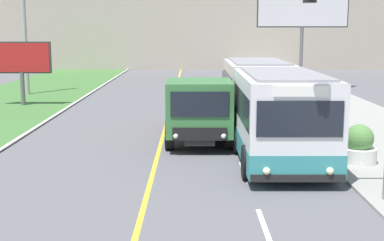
{
  "coord_description": "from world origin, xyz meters",
  "views": [
    {
      "loc": [
        1.17,
        -3.19,
        4.25
      ],
      "look_at": [
        1.1,
        13.42,
        1.4
      ],
      "focal_mm": 50.0,
      "sensor_mm": 36.0,
      "label": 1
    }
  ],
  "objects_px": {
    "utility_pole_far": "(26,14)",
    "billboard_large": "(305,11)",
    "city_bus": "(270,105)",
    "car_distant": "(237,84)",
    "planter_round_near": "(361,146)",
    "traffic_light_mast": "(371,46)",
    "planter_round_second": "(327,126)",
    "dump_truck": "(201,110)",
    "billboard_small": "(24,60)"
  },
  "relations": [
    {
      "from": "utility_pole_far",
      "to": "billboard_large",
      "type": "relative_size",
      "value": 1.47
    },
    {
      "from": "dump_truck",
      "to": "traffic_light_mast",
      "type": "height_order",
      "value": "traffic_light_mast"
    },
    {
      "from": "dump_truck",
      "to": "billboard_large",
      "type": "distance_m",
      "value": 20.16
    },
    {
      "from": "city_bus",
      "to": "planter_round_second",
      "type": "xyz_separation_m",
      "value": [
        2.27,
        0.61,
        -0.91
      ]
    },
    {
      "from": "traffic_light_mast",
      "to": "billboard_large",
      "type": "height_order",
      "value": "billboard_large"
    },
    {
      "from": "billboard_large",
      "to": "billboard_small",
      "type": "distance_m",
      "value": 19.31
    },
    {
      "from": "billboard_small",
      "to": "planter_round_near",
      "type": "relative_size",
      "value": 2.9
    },
    {
      "from": "city_bus",
      "to": "dump_truck",
      "type": "xyz_separation_m",
      "value": [
        -2.53,
        0.27,
        -0.25
      ]
    },
    {
      "from": "dump_truck",
      "to": "billboard_small",
      "type": "distance_m",
      "value": 14.01
    },
    {
      "from": "dump_truck",
      "to": "utility_pole_far",
      "type": "relative_size",
      "value": 0.65
    },
    {
      "from": "utility_pole_far",
      "to": "planter_round_second",
      "type": "xyz_separation_m",
      "value": [
        15.87,
        -14.83,
        -4.62
      ]
    },
    {
      "from": "utility_pole_far",
      "to": "planter_round_near",
      "type": "height_order",
      "value": "utility_pole_far"
    },
    {
      "from": "planter_round_second",
      "to": "car_distant",
      "type": "bearing_deg",
      "value": 98.35
    },
    {
      "from": "car_distant",
      "to": "planter_round_near",
      "type": "xyz_separation_m",
      "value": [
        2.42,
        -18.85,
        -0.07
      ]
    },
    {
      "from": "dump_truck",
      "to": "planter_round_second",
      "type": "distance_m",
      "value": 4.86
    },
    {
      "from": "car_distant",
      "to": "billboard_large",
      "type": "distance_m",
      "value": 7.36
    },
    {
      "from": "dump_truck",
      "to": "billboard_large",
      "type": "bearing_deg",
      "value": 67.74
    },
    {
      "from": "traffic_light_mast",
      "to": "billboard_small",
      "type": "distance_m",
      "value": 21.84
    },
    {
      "from": "city_bus",
      "to": "planter_round_near",
      "type": "xyz_separation_m",
      "value": [
        2.47,
        -3.05,
        -0.88
      ]
    },
    {
      "from": "dump_truck",
      "to": "car_distant",
      "type": "distance_m",
      "value": 15.74
    },
    {
      "from": "car_distant",
      "to": "planter_round_second",
      "type": "distance_m",
      "value": 15.35
    },
    {
      "from": "utility_pole_far",
      "to": "traffic_light_mast",
      "type": "height_order",
      "value": "utility_pole_far"
    },
    {
      "from": "dump_truck",
      "to": "traffic_light_mast",
      "type": "distance_m",
      "value": 8.45
    },
    {
      "from": "traffic_light_mast",
      "to": "utility_pole_far",
      "type": "bearing_deg",
      "value": 124.04
    },
    {
      "from": "utility_pole_far",
      "to": "billboard_large",
      "type": "distance_m",
      "value": 18.79
    },
    {
      "from": "city_bus",
      "to": "car_distant",
      "type": "xyz_separation_m",
      "value": [
        0.05,
        15.8,
        -0.81
      ]
    },
    {
      "from": "car_distant",
      "to": "planter_round_second",
      "type": "bearing_deg",
      "value": -81.65
    },
    {
      "from": "car_distant",
      "to": "billboard_small",
      "type": "bearing_deg",
      "value": -155.78
    },
    {
      "from": "billboard_small",
      "to": "planter_round_near",
      "type": "xyz_separation_m",
      "value": [
        14.74,
        -13.31,
        -1.94
      ]
    },
    {
      "from": "city_bus",
      "to": "dump_truck",
      "type": "relative_size",
      "value": 1.78
    },
    {
      "from": "planter_round_second",
      "to": "utility_pole_far",
      "type": "bearing_deg",
      "value": 136.95
    },
    {
      "from": "city_bus",
      "to": "utility_pole_far",
      "type": "relative_size",
      "value": 1.16
    },
    {
      "from": "car_distant",
      "to": "utility_pole_far",
      "type": "bearing_deg",
      "value": -178.51
    },
    {
      "from": "dump_truck",
      "to": "traffic_light_mast",
      "type": "bearing_deg",
      "value": -60.85
    },
    {
      "from": "billboard_small",
      "to": "car_distant",
      "type": "bearing_deg",
      "value": 24.22
    },
    {
      "from": "traffic_light_mast",
      "to": "billboard_small",
      "type": "bearing_deg",
      "value": 128.77
    },
    {
      "from": "planter_round_second",
      "to": "dump_truck",
      "type": "bearing_deg",
      "value": -175.99
    },
    {
      "from": "traffic_light_mast",
      "to": "planter_round_second",
      "type": "xyz_separation_m",
      "value": [
        0.89,
        7.35,
        -3.26
      ]
    },
    {
      "from": "city_bus",
      "to": "dump_truck",
      "type": "height_order",
      "value": "city_bus"
    },
    {
      "from": "traffic_light_mast",
      "to": "car_distant",
      "type": "bearing_deg",
      "value": 93.4
    },
    {
      "from": "billboard_large",
      "to": "billboard_small",
      "type": "height_order",
      "value": "billboard_large"
    },
    {
      "from": "car_distant",
      "to": "traffic_light_mast",
      "type": "bearing_deg",
      "value": -86.6
    },
    {
      "from": "car_distant",
      "to": "city_bus",
      "type": "bearing_deg",
      "value": -90.17
    },
    {
      "from": "city_bus",
      "to": "car_distant",
      "type": "bearing_deg",
      "value": 89.83
    },
    {
      "from": "car_distant",
      "to": "billboard_small",
      "type": "height_order",
      "value": "billboard_small"
    },
    {
      "from": "car_distant",
      "to": "traffic_light_mast",
      "type": "distance_m",
      "value": 22.8
    },
    {
      "from": "dump_truck",
      "to": "planter_round_second",
      "type": "relative_size",
      "value": 5.79
    },
    {
      "from": "billboard_small",
      "to": "utility_pole_far",
      "type": "bearing_deg",
      "value": 104.37
    },
    {
      "from": "billboard_small",
      "to": "planter_round_second",
      "type": "distance_m",
      "value": 17.56
    },
    {
      "from": "car_distant",
      "to": "billboard_large",
      "type": "xyz_separation_m",
      "value": [
        4.89,
        2.72,
        4.77
      ]
    }
  ]
}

